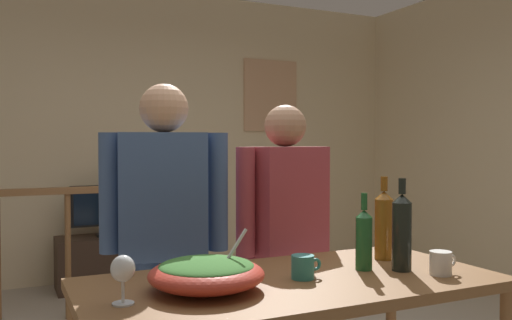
# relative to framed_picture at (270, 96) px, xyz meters

# --- Properties ---
(back_wall) EXTENTS (5.86, 0.10, 2.84)m
(back_wall) POSITION_rel_framed_picture_xyz_m (-1.45, 0.06, -0.42)
(back_wall) COLOR beige
(back_wall) RESTS_ON ground_plane
(framed_picture) EXTENTS (0.63, 0.03, 0.78)m
(framed_picture) POSITION_rel_framed_picture_xyz_m (0.00, 0.00, 0.00)
(framed_picture) COLOR tan
(stair_railing) EXTENTS (2.93, 0.10, 1.04)m
(stair_railing) POSITION_rel_framed_picture_xyz_m (-2.27, -1.08, -1.20)
(stair_railing) COLOR brown
(stair_railing) RESTS_ON ground_plane
(tv_console) EXTENTS (0.90, 0.40, 0.47)m
(tv_console) POSITION_rel_framed_picture_xyz_m (-1.81, -0.29, -1.60)
(tv_console) COLOR #38281E
(tv_console) RESTS_ON ground_plane
(flat_screen_tv) EXTENTS (0.66, 0.12, 0.47)m
(flat_screen_tv) POSITION_rel_framed_picture_xyz_m (-1.81, -0.32, -1.09)
(flat_screen_tv) COLOR black
(flat_screen_tv) RESTS_ON tv_console
(serving_table) EXTENTS (1.55, 0.74, 0.81)m
(serving_table) POSITION_rel_framed_picture_xyz_m (-1.70, -3.55, -1.10)
(serving_table) COLOR brown
(serving_table) RESTS_ON ground_plane
(salad_bowl) EXTENTS (0.40, 0.40, 0.20)m
(salad_bowl) POSITION_rel_framed_picture_xyz_m (-2.04, -3.57, -0.97)
(salad_bowl) COLOR #CC3D2D
(salad_bowl) RESTS_ON serving_table
(wine_glass) EXTENTS (0.08, 0.08, 0.16)m
(wine_glass) POSITION_rel_framed_picture_xyz_m (-2.34, -3.61, -0.92)
(wine_glass) COLOR silver
(wine_glass) RESTS_ON serving_table
(wine_bottle_amber) EXTENTS (0.08, 0.08, 0.36)m
(wine_bottle_amber) POSITION_rel_framed_picture_xyz_m (-1.18, -3.43, -0.87)
(wine_bottle_amber) COLOR brown
(wine_bottle_amber) RESTS_ON serving_table
(wine_bottle_dark) EXTENTS (0.08, 0.08, 0.37)m
(wine_bottle_dark) POSITION_rel_framed_picture_xyz_m (-1.25, -3.63, -0.87)
(wine_bottle_dark) COLOR black
(wine_bottle_dark) RESTS_ON serving_table
(wine_bottle_green) EXTENTS (0.07, 0.07, 0.31)m
(wine_bottle_green) POSITION_rel_framed_picture_xyz_m (-1.38, -3.55, -0.90)
(wine_bottle_green) COLOR #1E5628
(wine_bottle_green) RESTS_ON serving_table
(mug_teal) EXTENTS (0.12, 0.09, 0.09)m
(mug_teal) POSITION_rel_framed_picture_xyz_m (-1.67, -3.57, -0.98)
(mug_teal) COLOR teal
(mug_teal) RESTS_ON serving_table
(mug_white) EXTENTS (0.12, 0.08, 0.09)m
(mug_white) POSITION_rel_framed_picture_xyz_m (-1.16, -3.75, -0.98)
(mug_white) COLOR white
(mug_white) RESTS_ON serving_table
(person_standing_left) EXTENTS (0.55, 0.32, 1.58)m
(person_standing_left) POSITION_rel_framed_picture_xyz_m (-2.01, -2.93, -0.91)
(person_standing_left) COLOR #3D5684
(person_standing_left) RESTS_ON ground_plane
(person_standing_right) EXTENTS (0.59, 0.34, 1.50)m
(person_standing_right) POSITION_rel_framed_picture_xyz_m (-1.39, -2.93, -0.95)
(person_standing_right) COLOR #2D3323
(person_standing_right) RESTS_ON ground_plane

